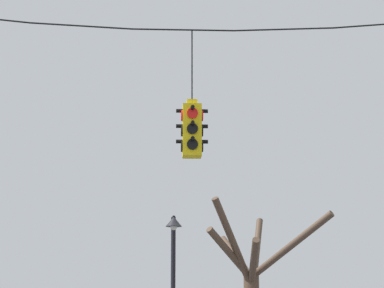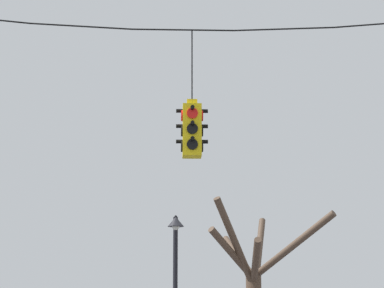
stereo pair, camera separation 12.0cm
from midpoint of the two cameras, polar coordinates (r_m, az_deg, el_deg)
span_wire at (r=14.24m, az=-0.92°, el=9.36°), size 13.32×0.03×0.56m
traffic_light_over_intersection at (r=13.59m, az=-0.25°, el=1.10°), size 0.58×0.58×2.42m
street_lamp at (r=19.09m, az=-1.62°, el=-9.50°), size 0.41×0.72×4.49m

